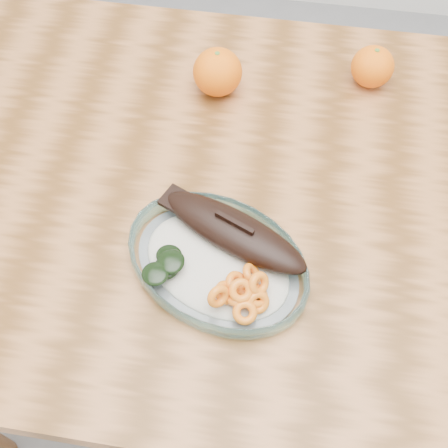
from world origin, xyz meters
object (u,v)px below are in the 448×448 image
object	(u,v)px
dining_table	(257,222)
orange_left	(218,72)
plated_meal	(218,260)
orange_right	(372,67)

from	to	relation	value
dining_table	orange_left	distance (m)	0.26
dining_table	plated_meal	size ratio (longest dim) A/B	1.89
dining_table	orange_right	world-z (taller)	orange_right
orange_left	orange_right	size ratio (longest dim) A/B	1.14
orange_right	plated_meal	bearing A→B (deg)	-116.70
orange_right	orange_left	bearing A→B (deg)	-167.00
plated_meal	orange_right	world-z (taller)	plated_meal
plated_meal	orange_right	distance (m)	0.45
plated_meal	orange_left	size ratio (longest dim) A/B	7.68
plated_meal	dining_table	bearing A→B (deg)	97.85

